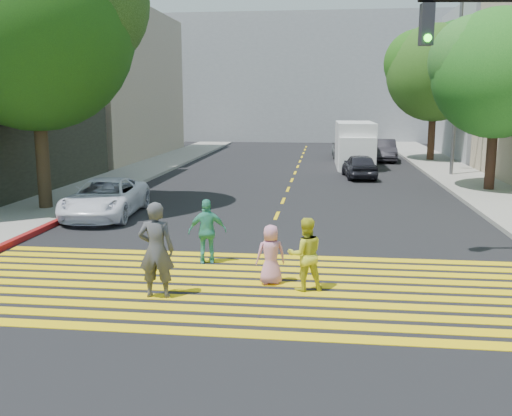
% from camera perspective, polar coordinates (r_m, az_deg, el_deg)
% --- Properties ---
extents(ground, '(120.00, 120.00, 0.00)m').
position_cam_1_polar(ground, '(11.11, -1.88, -10.00)').
color(ground, black).
extents(sidewalk_left, '(3.00, 40.00, 0.15)m').
position_cam_1_polar(sidewalk_left, '(34.03, -10.46, 4.03)').
color(sidewalk_left, gray).
rests_on(sidewalk_left, ground).
extents(sidewalk_right, '(3.00, 60.00, 0.15)m').
position_cam_1_polar(sidewalk_right, '(26.47, 21.92, 1.56)').
color(sidewalk_right, gray).
rests_on(sidewalk_right, ground).
extents(curb_red, '(0.20, 8.00, 0.16)m').
position_cam_1_polar(curb_red, '(18.75, -20.26, -1.80)').
color(curb_red, maroon).
rests_on(curb_red, ground).
extents(crosswalk, '(13.40, 5.30, 0.01)m').
position_cam_1_polar(crosswalk, '(12.29, -0.97, -7.89)').
color(crosswalk, yellow).
rests_on(crosswalk, ground).
extents(lane_line, '(0.12, 34.40, 0.01)m').
position_cam_1_polar(lane_line, '(33.04, 4.07, 3.87)').
color(lane_line, yellow).
rests_on(lane_line, ground).
extents(building_left_tan, '(12.00, 16.00, 10.00)m').
position_cam_1_polar(building_left_tan, '(42.13, -18.20, 11.65)').
color(building_left_tan, tan).
rests_on(building_left_tan, ground).
extents(backdrop_block, '(30.00, 8.00, 12.00)m').
position_cam_1_polar(backdrop_block, '(58.33, 5.44, 12.70)').
color(backdrop_block, gray).
rests_on(backdrop_block, ground).
extents(tree_left, '(8.38, 8.14, 9.84)m').
position_cam_1_polar(tree_left, '(21.70, -21.13, 17.18)').
color(tree_left, '#3A2914').
rests_on(tree_left, ground).
extents(tree_right_near, '(7.04, 6.77, 7.86)m').
position_cam_1_polar(tree_right_near, '(26.50, 23.21, 12.88)').
color(tree_right_near, '#3C2014').
rests_on(tree_right_near, ground).
extents(tree_right_far, '(8.19, 7.94, 8.84)m').
position_cam_1_polar(tree_right_far, '(38.69, 17.63, 13.25)').
color(tree_right_far, black).
rests_on(tree_right_far, ground).
extents(pedestrian_man, '(0.75, 0.52, 1.97)m').
position_cam_1_polar(pedestrian_man, '(11.60, -9.94, -4.16)').
color(pedestrian_man, '#444448').
rests_on(pedestrian_man, ground).
extents(pedestrian_woman, '(0.89, 0.77, 1.55)m').
position_cam_1_polar(pedestrian_woman, '(11.94, 4.95, -4.63)').
color(pedestrian_woman, gold).
rests_on(pedestrian_woman, ground).
extents(pedestrian_child, '(0.73, 0.58, 1.31)m').
position_cam_1_polar(pedestrian_child, '(12.33, 1.49, -4.68)').
color(pedestrian_child, pink).
rests_on(pedestrian_child, ground).
extents(pedestrian_extra, '(1.00, 0.61, 1.59)m').
position_cam_1_polar(pedestrian_extra, '(13.93, -4.88, -2.34)').
color(pedestrian_extra, teal).
rests_on(pedestrian_extra, ground).
extents(white_sedan, '(2.46, 4.77, 1.29)m').
position_cam_1_polar(white_sedan, '(20.16, -14.84, 0.98)').
color(white_sedan, white).
rests_on(white_sedan, ground).
extents(dark_car_near, '(1.83, 3.81, 1.26)m').
position_cam_1_polar(dark_car_near, '(29.72, 10.31, 4.17)').
color(dark_car_near, black).
rests_on(dark_car_near, ground).
extents(silver_car, '(1.91, 4.62, 1.34)m').
position_cam_1_polar(silver_car, '(40.58, 8.95, 5.98)').
color(silver_car, gray).
rests_on(silver_car, ground).
extents(dark_car_parked, '(1.62, 4.33, 1.41)m').
position_cam_1_polar(dark_car_parked, '(38.56, 12.64, 5.66)').
color(dark_car_parked, black).
rests_on(dark_car_parked, ground).
extents(white_van, '(2.22, 5.67, 2.66)m').
position_cam_1_polar(white_van, '(34.54, 9.85, 6.13)').
color(white_van, silver).
rests_on(white_van, ground).
extents(street_lamp, '(2.24, 0.64, 9.95)m').
position_cam_1_polar(street_lamp, '(31.23, 19.16, 13.41)').
color(street_lamp, '#5C5C5F').
rests_on(street_lamp, ground).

